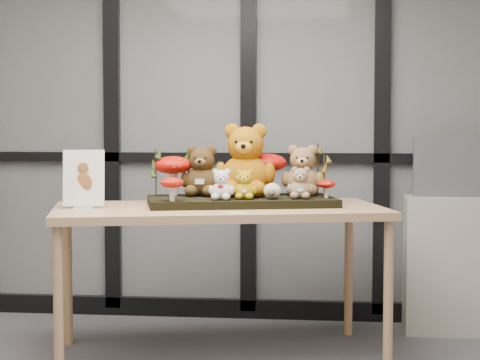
# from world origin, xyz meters

# --- Properties ---
(room_shell) EXTENTS (5.00, 5.00, 5.00)m
(room_shell) POSITION_xyz_m (0.00, 0.00, 1.68)
(room_shell) COLOR #AEABA4
(room_shell) RESTS_ON floor
(glass_partition) EXTENTS (4.90, 0.06, 2.78)m
(glass_partition) POSITION_xyz_m (-0.00, 2.47, 1.42)
(glass_partition) COLOR #2D383F
(glass_partition) RESTS_ON floor
(display_table) EXTENTS (1.92, 1.29, 0.82)m
(display_table) POSITION_xyz_m (0.39, 1.50, 0.76)
(display_table) COLOR tan
(display_table) RESTS_ON floor
(diorama_tray) EXTENTS (1.10, 0.74, 0.04)m
(diorama_tray) POSITION_xyz_m (0.50, 1.60, 0.84)
(diorama_tray) COLOR black
(diorama_tray) RESTS_ON display_table
(bear_pooh_yellow) EXTENTS (0.40, 0.38, 0.44)m
(bear_pooh_yellow) POSITION_xyz_m (0.52, 1.69, 1.09)
(bear_pooh_yellow) COLOR #AB6309
(bear_pooh_yellow) RESTS_ON diorama_tray
(bear_brown_medium) EXTENTS (0.28, 0.27, 0.31)m
(bear_brown_medium) POSITION_xyz_m (0.27, 1.66, 1.02)
(bear_brown_medium) COLOR #3F2C11
(bear_brown_medium) RESTS_ON diorama_tray
(bear_tan_back) EXTENTS (0.28, 0.27, 0.31)m
(bear_tan_back) POSITION_xyz_m (0.83, 1.78, 1.02)
(bear_tan_back) COLOR olive
(bear_tan_back) RESTS_ON diorama_tray
(bear_small_yellow) EXTENTS (0.16, 0.15, 0.18)m
(bear_small_yellow) POSITION_xyz_m (0.54, 1.48, 0.95)
(bear_small_yellow) COLOR #B7930D
(bear_small_yellow) RESTS_ON diorama_tray
(bear_white_bow) EXTENTS (0.17, 0.16, 0.18)m
(bear_white_bow) POSITION_xyz_m (0.42, 1.43, 0.96)
(bear_white_bow) COLOR white
(bear_white_bow) RESTS_ON diorama_tray
(bear_beige_small) EXTENTS (0.17, 0.16, 0.19)m
(bear_beige_small) POSITION_xyz_m (0.83, 1.55, 0.96)
(bear_beige_small) COLOR #907353
(bear_beige_small) RESTS_ON diorama_tray
(plush_cream_hedgehog) EXTENTS (0.09, 0.08, 0.09)m
(plush_cream_hedgehog) POSITION_xyz_m (0.68, 1.51, 0.91)
(plush_cream_hedgehog) COLOR beige
(plush_cream_hedgehog) RESTS_ON diorama_tray
(mushroom_back_left) EXTENTS (0.22, 0.22, 0.24)m
(mushroom_back_left) POSITION_xyz_m (0.11, 1.67, 0.99)
(mushroom_back_left) COLOR #AC0F05
(mushroom_back_left) RESTS_ON diorama_tray
(mushroom_back_right) EXTENTS (0.23, 0.23, 0.26)m
(mushroom_back_right) POSITION_xyz_m (0.62, 1.80, 0.99)
(mushroom_back_right) COLOR #AC0F05
(mushroom_back_right) RESTS_ON diorama_tray
(mushroom_front_left) EXTENTS (0.12, 0.12, 0.14)m
(mushroom_front_left) POSITION_xyz_m (0.17, 1.32, 0.93)
(mushroom_front_left) COLOR #AC0F05
(mushroom_front_left) RESTS_ON diorama_tray
(mushroom_front_right) EXTENTS (0.10, 0.10, 0.11)m
(mushroom_front_right) POSITION_xyz_m (0.97, 1.61, 0.92)
(mushroom_front_right) COLOR #AC0F05
(mushroom_front_right) RESTS_ON diorama_tray
(sprig_green_far_left) EXTENTS (0.05, 0.05, 0.26)m
(sprig_green_far_left) POSITION_xyz_m (0.02, 1.61, 1.00)
(sprig_green_far_left) COLOR #15340B
(sprig_green_far_left) RESTS_ON diorama_tray
(sprig_green_mid_left) EXTENTS (0.05, 0.05, 0.25)m
(sprig_green_mid_left) POSITION_xyz_m (0.19, 1.71, 0.99)
(sprig_green_mid_left) COLOR #15340B
(sprig_green_mid_left) RESTS_ON diorama_tray
(sprig_dry_far_right) EXTENTS (0.05, 0.05, 0.29)m
(sprig_dry_far_right) POSITION_xyz_m (0.91, 1.82, 1.01)
(sprig_dry_far_right) COLOR brown
(sprig_dry_far_right) RESTS_ON diorama_tray
(sprig_dry_mid_right) EXTENTS (0.05, 0.05, 0.23)m
(sprig_dry_mid_right) POSITION_xyz_m (0.95, 1.69, 0.98)
(sprig_dry_mid_right) COLOR brown
(sprig_dry_mid_right) RESTS_ON diorama_tray
(sprig_green_centre) EXTENTS (0.05, 0.05, 0.19)m
(sprig_green_centre) POSITION_xyz_m (0.37, 1.77, 0.96)
(sprig_green_centre) COLOR #15340B
(sprig_green_centre) RESTS_ON diorama_tray
(sign_holder) EXTENTS (0.22, 0.09, 0.31)m
(sign_holder) POSITION_xyz_m (-0.31, 1.34, 0.97)
(sign_holder) COLOR silver
(sign_holder) RESTS_ON display_table
(label_card) EXTENTS (0.10, 0.03, 0.00)m
(label_card) POSITION_xyz_m (0.53, 1.18, 0.82)
(label_card) COLOR white
(label_card) RESTS_ON display_table
(cabinet) EXTENTS (0.62, 0.36, 0.82)m
(cabinet) POSITION_xyz_m (1.74, 2.25, 0.41)
(cabinet) COLOR gray
(cabinet) RESTS_ON floor
(monitor) EXTENTS (0.53, 0.05, 0.37)m
(monitor) POSITION_xyz_m (1.74, 2.27, 1.01)
(monitor) COLOR #4F5157
(monitor) RESTS_ON cabinet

